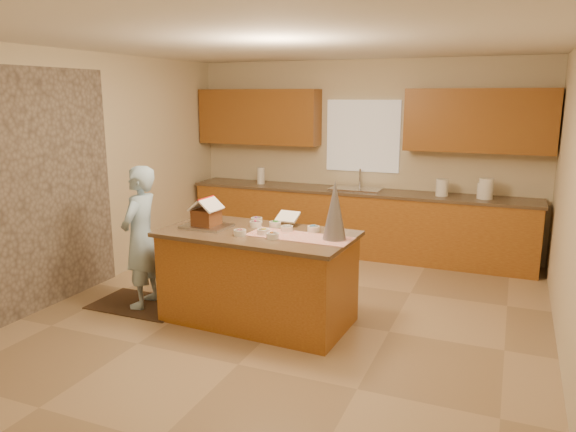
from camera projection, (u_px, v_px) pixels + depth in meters
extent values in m
plane|color=tan|center=(290.00, 315.00, 5.63)|extent=(5.50, 5.50, 0.00)
plane|color=silver|center=(290.00, 42.00, 5.05)|extent=(5.50, 5.50, 0.00)
plane|color=beige|center=(363.00, 157.00, 7.82)|extent=(5.50, 5.50, 0.00)
plane|color=beige|center=(90.00, 265.00, 2.86)|extent=(5.50, 5.50, 0.00)
plane|color=beige|center=(88.00, 172.00, 6.28)|extent=(5.50, 5.50, 0.00)
plane|color=beige|center=(576.00, 205.00, 4.41)|extent=(5.50, 5.50, 0.00)
plane|color=gray|center=(35.00, 192.00, 5.57)|extent=(0.00, 2.50, 2.50)
cube|color=white|center=(363.00, 136.00, 7.73)|extent=(1.05, 0.03, 1.00)
cube|color=#A16221|center=(355.00, 223.00, 7.75)|extent=(4.80, 0.60, 0.88)
cube|color=brown|center=(356.00, 191.00, 7.65)|extent=(4.85, 0.63, 0.04)
cube|color=#925C1F|center=(259.00, 117.00, 8.12)|extent=(1.85, 0.35, 0.80)
cube|color=#925C1F|center=(479.00, 121.00, 6.96)|extent=(1.85, 0.35, 0.80)
cube|color=silver|center=(356.00, 192.00, 7.65)|extent=(0.70, 0.45, 0.12)
cylinder|color=silver|center=(360.00, 178.00, 7.78)|extent=(0.03, 0.03, 0.28)
cube|color=#A16221|center=(258.00, 279.00, 5.42)|extent=(1.84, 0.98, 0.88)
cube|color=brown|center=(257.00, 234.00, 5.32)|extent=(1.92, 1.06, 0.04)
cube|color=#AA1D0C|center=(299.00, 237.00, 5.13)|extent=(1.01, 0.41, 0.01)
cube|color=silver|center=(207.00, 226.00, 5.50)|extent=(0.47, 0.36, 0.02)
cube|color=white|center=(288.00, 217.00, 5.57)|extent=(0.23, 0.18, 0.09)
cone|color=#A8AAB4|center=(335.00, 210.00, 4.98)|extent=(0.23, 0.23, 0.55)
cube|color=black|center=(141.00, 304.00, 5.92)|extent=(1.02, 0.66, 0.01)
imported|color=#A4CBE9|center=(141.00, 237.00, 5.74)|extent=(0.43, 0.59, 1.50)
cylinder|color=white|center=(442.00, 187.00, 7.19)|extent=(0.16, 0.16, 0.22)
cylinder|color=white|center=(486.00, 189.00, 6.98)|extent=(0.18, 0.18, 0.26)
cylinder|color=white|center=(483.00, 191.00, 7.00)|extent=(0.14, 0.14, 0.20)
cylinder|color=white|center=(261.00, 176.00, 8.17)|extent=(0.11, 0.11, 0.24)
cube|color=brown|center=(206.00, 217.00, 5.48)|extent=(0.23, 0.25, 0.16)
cube|color=white|center=(201.00, 203.00, 5.48)|extent=(0.16, 0.29, 0.13)
cube|color=white|center=(211.00, 204.00, 5.42)|extent=(0.16, 0.29, 0.13)
cylinder|color=red|center=(206.00, 198.00, 5.44)|extent=(0.03, 0.28, 0.02)
cylinder|color=orange|center=(273.00, 236.00, 5.06)|extent=(0.12, 0.12, 0.05)
cylinder|color=green|center=(275.00, 224.00, 5.51)|extent=(0.12, 0.12, 0.05)
cylinder|color=#337FC1|center=(313.00, 229.00, 5.32)|extent=(0.12, 0.12, 0.05)
cylinder|color=#CE2453|center=(256.00, 224.00, 5.52)|extent=(0.12, 0.12, 0.05)
cylinder|color=yellow|center=(263.00, 232.00, 5.20)|extent=(0.12, 0.12, 0.05)
cylinder|color=white|center=(287.00, 229.00, 5.33)|extent=(0.12, 0.12, 0.05)
cylinder|color=#FC777C|center=(240.00, 233.00, 5.18)|extent=(0.12, 0.12, 0.05)
cylinder|color=purple|center=(257.00, 220.00, 5.69)|extent=(0.12, 0.12, 0.05)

